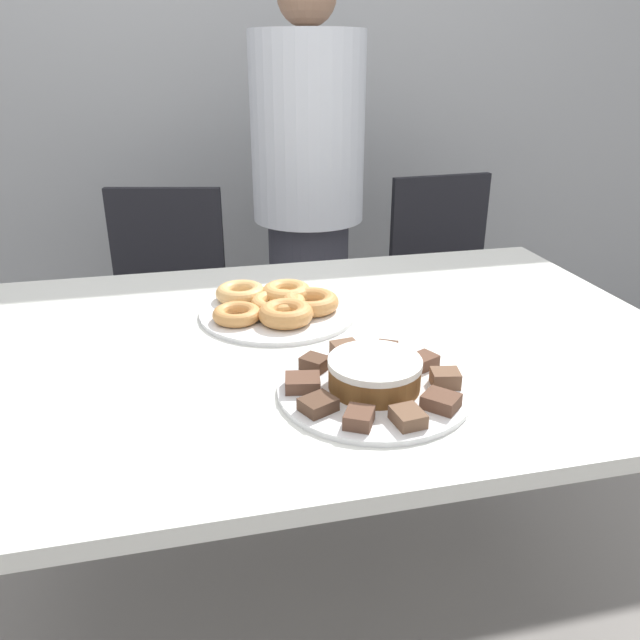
% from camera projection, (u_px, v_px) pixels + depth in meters
% --- Properties ---
extents(ground_plane, '(12.00, 12.00, 0.00)m').
position_uv_depth(ground_plane, '(323.00, 611.00, 1.59)').
color(ground_plane, gray).
extents(wall_back, '(8.00, 0.05, 2.60)m').
position_uv_depth(wall_back, '(233.00, 57.00, 2.52)').
color(wall_back, '#A8AAAD').
rests_on(wall_back, ground_plane).
extents(table, '(1.48, 1.02, 0.77)m').
position_uv_depth(table, '(324.00, 375.00, 1.32)').
color(table, silver).
rests_on(table, ground_plane).
extents(person_standing, '(0.38, 0.38, 1.57)m').
position_uv_depth(person_standing, '(308.00, 205.00, 2.19)').
color(person_standing, '#383842').
rests_on(person_standing, ground_plane).
extents(office_chair_left, '(0.53, 0.53, 0.89)m').
position_uv_depth(office_chair_left, '(165.00, 331.00, 2.16)').
color(office_chair_left, black).
rests_on(office_chair_left, ground_plane).
extents(office_chair_right, '(0.47, 0.47, 0.89)m').
position_uv_depth(office_chair_right, '(451.00, 306.00, 2.38)').
color(office_chair_right, black).
rests_on(office_chair_right, ground_plane).
extents(plate_cake, '(0.33, 0.33, 0.01)m').
position_uv_depth(plate_cake, '(374.00, 389.00, 1.08)').
color(plate_cake, white).
rests_on(plate_cake, table).
extents(plate_donuts, '(0.35, 0.35, 0.01)m').
position_uv_depth(plate_donuts, '(279.00, 312.00, 1.40)').
color(plate_donuts, white).
rests_on(plate_donuts, table).
extents(frosted_cake, '(0.16, 0.16, 0.05)m').
position_uv_depth(frosted_cake, '(375.00, 373.00, 1.06)').
color(frosted_cake, brown).
rests_on(frosted_cake, plate_cake).
extents(lamington_0, '(0.06, 0.06, 0.02)m').
position_uv_depth(lamington_0, '(315.00, 363.00, 1.13)').
color(lamington_0, '#513828').
rests_on(lamington_0, plate_cake).
extents(lamington_1, '(0.07, 0.06, 0.02)m').
position_uv_depth(lamington_1, '(303.00, 383.00, 1.06)').
color(lamington_1, brown).
rests_on(lamington_1, plate_cake).
extents(lamington_2, '(0.07, 0.06, 0.02)m').
position_uv_depth(lamington_2, '(318.00, 404.00, 1.00)').
color(lamington_2, '#513828').
rests_on(lamington_2, plate_cake).
extents(lamington_3, '(0.06, 0.06, 0.02)m').
position_uv_depth(lamington_3, '(359.00, 418.00, 0.96)').
color(lamington_3, brown).
rests_on(lamington_3, plate_cake).
extents(lamington_4, '(0.05, 0.06, 0.02)m').
position_uv_depth(lamington_4, '(408.00, 417.00, 0.96)').
color(lamington_4, brown).
rests_on(lamington_4, plate_cake).
extents(lamington_5, '(0.07, 0.07, 0.02)m').
position_uv_depth(lamington_5, '(441.00, 401.00, 1.01)').
color(lamington_5, brown).
rests_on(lamington_5, plate_cake).
extents(lamington_6, '(0.05, 0.05, 0.03)m').
position_uv_depth(lamington_6, '(445.00, 378.00, 1.07)').
color(lamington_6, brown).
rests_on(lamington_6, plate_cake).
extents(lamington_7, '(0.06, 0.06, 0.02)m').
position_uv_depth(lamington_7, '(423.00, 361.00, 1.14)').
color(lamington_7, brown).
rests_on(lamington_7, plate_cake).
extents(lamington_8, '(0.05, 0.06, 0.03)m').
position_uv_depth(lamington_8, '(387.00, 350.00, 1.18)').
color(lamington_8, '#513828').
rests_on(lamington_8, plate_cake).
extents(lamington_9, '(0.06, 0.06, 0.03)m').
position_uv_depth(lamington_9, '(347.00, 351.00, 1.17)').
color(lamington_9, brown).
rests_on(lamington_9, plate_cake).
extents(donut_0, '(0.12, 0.12, 0.03)m').
position_uv_depth(donut_0, '(278.00, 303.00, 1.39)').
color(donut_0, tan).
rests_on(donut_0, plate_donuts).
extents(donut_1, '(0.12, 0.12, 0.04)m').
position_uv_depth(donut_1, '(286.00, 314.00, 1.33)').
color(donut_1, '#D18E4C').
rests_on(donut_1, plate_donuts).
extents(donut_2, '(0.13, 0.13, 0.04)m').
position_uv_depth(donut_2, '(310.00, 302.00, 1.39)').
color(donut_2, '#D18E4C').
rests_on(donut_2, plate_donuts).
extents(donut_3, '(0.12, 0.12, 0.04)m').
position_uv_depth(donut_3, '(287.00, 292.00, 1.45)').
color(donut_3, tan).
rests_on(donut_3, plate_donuts).
extents(donut_4, '(0.12, 0.12, 0.03)m').
position_uv_depth(donut_4, '(241.00, 293.00, 1.45)').
color(donut_4, '#E5AD66').
rests_on(donut_4, plate_donuts).
extents(donut_5, '(0.10, 0.10, 0.03)m').
position_uv_depth(donut_5, '(237.00, 314.00, 1.34)').
color(donut_5, '#D18E4C').
rests_on(donut_5, plate_donuts).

